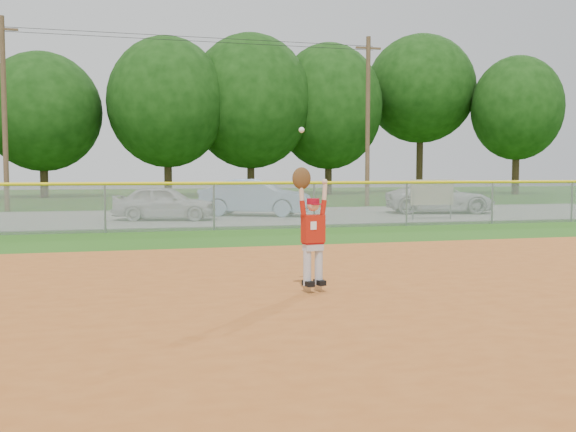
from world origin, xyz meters
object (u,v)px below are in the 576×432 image
object	(u,v)px
car_white_a	(165,203)
car_blue	(255,197)
sponsor_sign	(432,193)
car_white_b	(440,198)
ballplayer	(311,227)

from	to	relation	value
car_white_a	car_blue	xyz separation A→B (m)	(3.81, 1.48, 0.10)
sponsor_sign	car_blue	bearing A→B (deg)	148.76
car_white_b	sponsor_sign	size ratio (longest dim) A/B	2.69
car_white_b	sponsor_sign	distance (m)	3.98
car_white_b	sponsor_sign	xyz separation A→B (m)	(-2.12, -3.35, 0.35)
car_white_b	ballplayer	xyz separation A→B (m)	(-10.94, -16.49, 0.35)
sponsor_sign	car_white_a	bearing A→B (deg)	167.25
car_blue	car_white_b	world-z (taller)	car_blue
car_white_a	car_blue	size ratio (longest dim) A/B	0.84
car_white_a	car_white_b	bearing A→B (deg)	-69.69
car_white_a	sponsor_sign	xyz separation A→B (m)	(9.97, -2.26, 0.34)
sponsor_sign	ballplayer	size ratio (longest dim) A/B	0.74
car_white_a	car_blue	world-z (taller)	car_blue
car_blue	ballplayer	world-z (taller)	ballplayer
car_white_a	ballplayer	bearing A→B (deg)	-160.58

